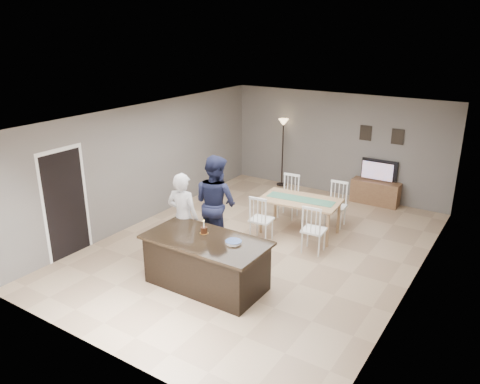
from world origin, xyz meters
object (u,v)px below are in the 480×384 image
Objects in this scene: woman at (183,218)px; plate_stack at (234,242)px; kitchen_island at (206,262)px; tv_console at (375,192)px; dining_table at (300,205)px; man at (216,203)px; birthday_cake at (204,230)px; floor_lamp at (283,134)px; television at (378,171)px.

plate_stack is (1.44, -0.43, 0.04)m from woman.
kitchen_island is 1.79× the size of tv_console.
dining_table is at bearing 82.61° from kitchen_island.
man is 7.11× the size of plate_stack.
man is (-0.73, 1.31, 0.53)m from kitchen_island.
birthday_cake reaches higher than plate_stack.
floor_lamp is (-0.77, 4.28, 0.50)m from man.
birthday_cake reaches higher than dining_table.
man is at bearing -79.83° from floor_lamp.
floor_lamp is (-2.70, -0.05, 0.61)m from television.
birthday_cake reaches higher than television.
kitchen_island is at bearing 129.63° from man.
kitchen_island is 2.35× the size of television.
woman is at bearing 84.52° from man.
kitchen_island reaches higher than tv_console.
plate_stack is 0.14× the size of floor_lamp.
floor_lamp reaches higher than television.
birthday_cake is at bearing 75.97° from television.
floor_lamp is (-1.99, 5.47, 0.56)m from plate_stack.
tv_console is 4.35× the size of plate_stack.
floor_lamp is at bearing -69.47° from man.
woman is at bearing 163.20° from plate_stack.
birthday_cake is 2.79m from dining_table.
man is at bearing -130.14° from dining_table.
man reaches higher than floor_lamp.
dining_table is (-0.83, -2.68, 0.35)m from tv_console.
woman is 5.10m from floor_lamp.
woman is at bearing 154.21° from birthday_cake.
kitchen_island is 0.69m from plate_stack.
plate_stack is (-0.71, -5.45, 0.62)m from tv_console.
television is at bearing 75.97° from birthday_cake.
television is 0.47× the size of man.
man is 1.71m from plate_stack.
woman is (-2.15, -5.02, 0.58)m from tv_console.
television is 3.72× the size of birthday_cake.
kitchen_island is at bearing 77.99° from television.
tv_console is 2.95m from floor_lamp.
floor_lamp reaches higher than tv_console.
woman is (-0.95, 0.55, 0.43)m from kitchen_island.
birthday_cake is at bearing 175.13° from plate_stack.
tv_console is (1.20, 5.57, -0.15)m from kitchen_island.
floor_lamp is (-0.55, 5.04, 0.59)m from woman.
man reaches higher than tv_console.
tv_console is 2.83m from dining_table.
birthday_cake is at bearing 126.85° from man.
television is at bearing 1.06° from floor_lamp.
television is at bearing 68.25° from dining_table.
plate_stack is 0.14× the size of dining_table.
man is at bearing 116.49° from birthday_cake.
man is (0.22, 0.76, 0.10)m from woman.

